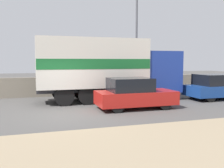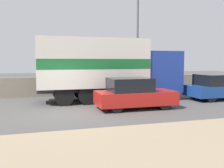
{
  "view_description": "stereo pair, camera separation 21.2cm",
  "coord_description": "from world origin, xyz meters",
  "views": [
    {
      "loc": [
        -1.29,
        -10.9,
        2.33
      ],
      "look_at": [
        2.64,
        1.74,
        1.11
      ],
      "focal_mm": 40.0,
      "sensor_mm": 36.0,
      "label": 1
    },
    {
      "loc": [
        -1.09,
        -10.96,
        2.33
      ],
      "look_at": [
        2.64,
        1.74,
        1.11
      ],
      "focal_mm": 40.0,
      "sensor_mm": 36.0,
      "label": 2
    }
  ],
  "objects": [
    {
      "name": "ground_plane",
      "position": [
        0.0,
        0.0,
        0.0
      ],
      "size": [
        80.0,
        80.0,
        0.0
      ],
      "primitive_type": "plane",
      "color": "#514F4C"
    },
    {
      "name": "stone_wall_backdrop",
      "position": [
        0.0,
        6.03,
        0.64
      ],
      "size": [
        60.0,
        0.35,
        1.28
      ],
      "color": "gray",
      "rests_on": "ground_plane"
    },
    {
      "name": "street_lamp",
      "position": [
        5.6,
        5.46,
        4.24
      ],
      "size": [
        0.56,
        0.28,
        7.36
      ],
      "color": "#4C4C51",
      "rests_on": "ground_plane"
    },
    {
      "name": "box_truck",
      "position": [
        2.68,
        3.14,
        2.03
      ],
      "size": [
        8.36,
        2.55,
        3.59
      ],
      "color": "navy",
      "rests_on": "ground_plane"
    },
    {
      "name": "car_hatchback",
      "position": [
        3.34,
        0.34,
        0.73
      ],
      "size": [
        3.86,
        1.72,
        1.52
      ],
      "color": "#B21E19",
      "rests_on": "ground_plane"
    },
    {
      "name": "car_sedan_second",
      "position": [
        9.39,
        1.68,
        0.75
      ],
      "size": [
        4.04,
        1.89,
        1.53
      ],
      "color": "navy",
      "rests_on": "ground_plane"
    }
  ]
}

